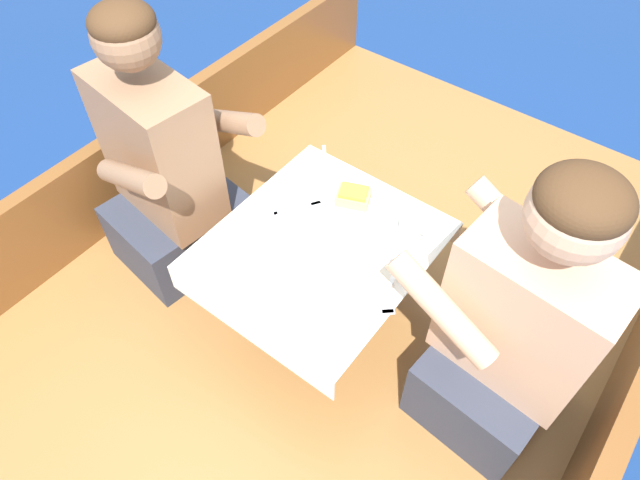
% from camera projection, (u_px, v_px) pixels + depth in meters
% --- Properties ---
extents(ground_plane, '(60.00, 60.00, 0.00)m').
position_uv_depth(ground_plane, '(323.00, 357.00, 2.34)').
color(ground_plane, navy).
extents(boat_deck, '(1.96, 3.04, 0.35)m').
position_uv_depth(boat_deck, '(323.00, 335.00, 2.21)').
color(boat_deck, '#9E6B38').
rests_on(boat_deck, ground_plane).
extents(gunwale_port, '(0.06, 3.04, 0.38)m').
position_uv_depth(gunwale_port, '(136.00, 165.00, 2.30)').
color(gunwale_port, brown).
rests_on(gunwale_port, boat_deck).
extents(gunwale_starboard, '(0.06, 3.04, 0.38)m').
position_uv_depth(gunwale_starboard, '(600.00, 452.00, 1.56)').
color(gunwale_starboard, brown).
rests_on(gunwale_starboard, boat_deck).
extents(cockpit_table, '(0.62, 0.69, 0.41)m').
position_uv_depth(cockpit_table, '(320.00, 254.00, 1.79)').
color(cockpit_table, '#B2B2B7').
rests_on(cockpit_table, boat_deck).
extents(person_port, '(0.56, 0.50, 1.02)m').
position_uv_depth(person_port, '(166.00, 174.00, 1.95)').
color(person_port, '#333847').
rests_on(person_port, boat_deck).
extents(person_starboard, '(0.55, 0.48, 0.99)m').
position_uv_depth(person_starboard, '(515.00, 331.00, 1.56)').
color(person_starboard, '#333847').
rests_on(person_starboard, boat_deck).
extents(plate_sandwich, '(0.18, 0.18, 0.01)m').
position_uv_depth(plate_sandwich, '(353.00, 202.00, 1.86)').
color(plate_sandwich, white).
rests_on(plate_sandwich, cockpit_table).
extents(plate_bread, '(0.17, 0.17, 0.01)m').
position_uv_depth(plate_bread, '(274.00, 290.00, 1.64)').
color(plate_bread, white).
rests_on(plate_bread, cockpit_table).
extents(sandwich, '(0.13, 0.12, 0.05)m').
position_uv_depth(sandwich, '(353.00, 196.00, 1.84)').
color(sandwich, tan).
rests_on(sandwich, plate_sandwich).
extents(bowl_port_near, '(0.13, 0.13, 0.04)m').
position_uv_depth(bowl_port_near, '(284.00, 233.00, 1.75)').
color(bowl_port_near, white).
rests_on(bowl_port_near, cockpit_table).
extents(bowl_starboard_near, '(0.12, 0.12, 0.04)m').
position_uv_depth(bowl_starboard_near, '(324.00, 337.00, 1.52)').
color(bowl_starboard_near, white).
rests_on(bowl_starboard_near, cockpit_table).
extents(bowl_center_far, '(0.13, 0.13, 0.04)m').
position_uv_depth(bowl_center_far, '(311.00, 180.00, 1.90)').
color(bowl_center_far, white).
rests_on(bowl_center_far, cockpit_table).
extents(bowl_port_far, '(0.15, 0.15, 0.04)m').
position_uv_depth(bowl_port_far, '(369.00, 276.00, 1.65)').
color(bowl_port_far, white).
rests_on(bowl_port_far, cockpit_table).
extents(coffee_cup_port, '(0.10, 0.07, 0.06)m').
position_uv_depth(coffee_cup_port, '(337.00, 233.00, 1.74)').
color(coffee_cup_port, white).
rests_on(coffee_cup_port, cockpit_table).
extents(coffee_cup_starboard, '(0.10, 0.07, 0.07)m').
position_uv_depth(coffee_cup_starboard, '(410.00, 229.00, 1.75)').
color(coffee_cup_starboard, white).
rests_on(coffee_cup_starboard, cockpit_table).
extents(utensil_fork_port, '(0.11, 0.15, 0.00)m').
position_uv_depth(utensil_fork_port, '(301.00, 207.00, 1.85)').
color(utensil_fork_port, silver).
rests_on(utensil_fork_port, cockpit_table).
extents(utensil_knife_starboard, '(0.08, 0.16, 0.00)m').
position_uv_depth(utensil_knife_starboard, '(327.00, 281.00, 1.66)').
color(utensil_knife_starboard, silver).
rests_on(utensil_knife_starboard, cockpit_table).
extents(utensil_spoon_port, '(0.10, 0.15, 0.01)m').
position_uv_depth(utensil_spoon_port, '(404.00, 254.00, 1.73)').
color(utensil_spoon_port, silver).
rests_on(utensil_spoon_port, cockpit_table).
extents(utensil_spoon_center, '(0.14, 0.12, 0.01)m').
position_uv_depth(utensil_spoon_center, '(272.00, 196.00, 1.88)').
color(utensil_spoon_center, silver).
rests_on(utensil_spoon_center, cockpit_table).
extents(utensil_knife_port, '(0.12, 0.14, 0.00)m').
position_uv_depth(utensil_knife_port, '(325.00, 162.00, 1.99)').
color(utensil_knife_port, silver).
rests_on(utensil_knife_port, cockpit_table).
extents(utensil_fork_starboard, '(0.14, 0.13, 0.00)m').
position_uv_depth(utensil_fork_starboard, '(370.00, 313.00, 1.59)').
color(utensil_fork_starboard, silver).
rests_on(utensil_fork_starboard, cockpit_table).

